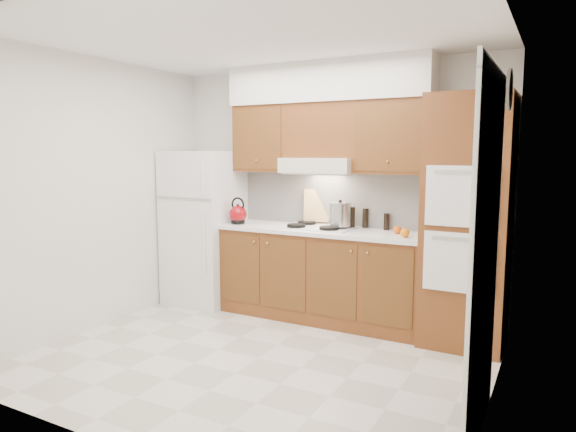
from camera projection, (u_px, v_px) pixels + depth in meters
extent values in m
plane|color=beige|center=(258.00, 358.00, 4.28)|extent=(3.60, 3.60, 0.00)
plane|color=white|center=(255.00, 36.00, 3.96)|extent=(3.60, 3.60, 0.00)
cube|color=silver|center=(331.00, 191.00, 5.43)|extent=(3.60, 0.02, 2.60)
cube|color=silver|center=(99.00, 195.00, 4.96)|extent=(0.02, 3.00, 2.60)
cube|color=silver|center=(497.00, 217.00, 3.27)|extent=(0.02, 3.00, 2.60)
cube|color=white|center=(205.00, 227.00, 5.83)|extent=(0.75, 0.72, 1.72)
cube|color=brown|center=(321.00, 276.00, 5.26)|extent=(2.11, 0.60, 0.90)
cube|color=white|center=(321.00, 230.00, 5.19)|extent=(2.13, 0.62, 0.04)
cube|color=white|center=(333.00, 199.00, 5.41)|extent=(2.11, 0.03, 0.56)
cube|color=brown|center=(467.00, 222.00, 4.49)|extent=(0.70, 0.65, 2.20)
cube|color=brown|center=(265.00, 139.00, 5.55)|extent=(0.63, 0.33, 0.70)
cube|color=brown|center=(394.00, 137.00, 4.88)|extent=(0.73, 0.33, 0.70)
cube|color=silver|center=(321.00, 165.00, 5.21)|extent=(0.75, 0.45, 0.15)
cube|color=brown|center=(323.00, 131.00, 5.22)|extent=(0.75, 0.33, 0.55)
cube|color=silver|center=(328.00, 82.00, 5.12)|extent=(2.13, 0.36, 0.40)
cube|color=white|center=(317.00, 227.00, 5.23)|extent=(0.74, 0.50, 0.01)
cube|color=black|center=(485.00, 265.00, 3.00)|extent=(0.02, 0.90, 2.10)
cylinder|color=#3F3833|center=(510.00, 90.00, 3.65)|extent=(0.02, 0.30, 0.30)
sphere|color=maroon|center=(238.00, 214.00, 5.51)|extent=(0.25, 0.25, 0.19)
cube|color=tan|center=(316.00, 206.00, 5.48)|extent=(0.28, 0.19, 0.35)
cylinder|color=#B0B0B4|center=(340.00, 215.00, 5.15)|extent=(0.28, 0.28, 0.23)
cylinder|color=black|center=(352.00, 218.00, 5.20)|extent=(0.08, 0.08, 0.22)
cylinder|color=black|center=(365.00, 218.00, 5.23)|extent=(0.06, 0.06, 0.20)
cylinder|color=black|center=(387.00, 222.00, 5.08)|extent=(0.06, 0.06, 0.17)
sphere|color=orange|center=(405.00, 233.00, 4.64)|extent=(0.10, 0.10, 0.08)
sphere|color=orange|center=(397.00, 230.00, 4.84)|extent=(0.09, 0.09, 0.08)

